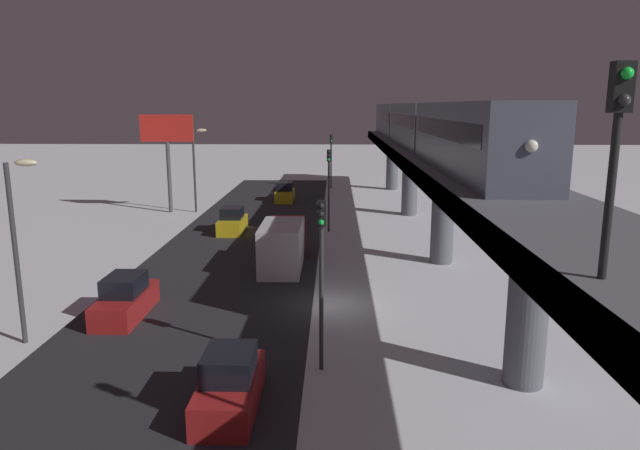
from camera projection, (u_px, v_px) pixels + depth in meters
name	position (u px, v px, depth m)	size (l,w,h in m)	color
ground_plane	(327.00, 305.00, 28.53)	(240.00, 240.00, 0.00)	white
avenue_asphalt	(203.00, 303.00, 28.69)	(11.00, 96.75, 0.01)	#28282D
elevated_railway	(474.00, 194.00, 27.21)	(5.00, 96.75, 6.46)	slate
subway_train	(418.00, 124.00, 46.68)	(2.94, 55.47, 3.40)	#4C5160
rail_signal	(617.00, 134.00, 10.36)	(0.36, 0.41, 4.00)	black
sedan_red	(125.00, 300.00, 26.85)	(1.80, 4.63, 1.97)	#A51E1E
sedan_red_2	(230.00, 385.00, 18.64)	(1.80, 4.27, 1.97)	#A51E1E
sedan_yellow	(285.00, 193.00, 59.40)	(1.80, 4.36, 1.97)	gold
sedan_yellow_2	(232.00, 222.00, 44.72)	(1.80, 4.10, 1.97)	gold
box_truck	(283.00, 244.00, 35.29)	(2.40, 7.40, 2.80)	#A51E1E
traffic_light_near	(321.00, 261.00, 20.69)	(0.32, 0.44, 6.40)	#2D2D2D
traffic_light_mid	(329.00, 178.00, 44.21)	(0.32, 0.44, 6.40)	#2D2D2D
traffic_light_far	(331.00, 153.00, 67.73)	(0.32, 0.44, 6.40)	#2D2D2D
commercial_billboard	(167.00, 138.00, 51.88)	(4.80, 0.36, 8.90)	#4C4C51
street_lamp_near	(19.00, 230.00, 22.97)	(1.35, 0.44, 7.65)	#38383D
street_lamp_far	(196.00, 160.00, 52.33)	(1.35, 0.44, 7.65)	#38383D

